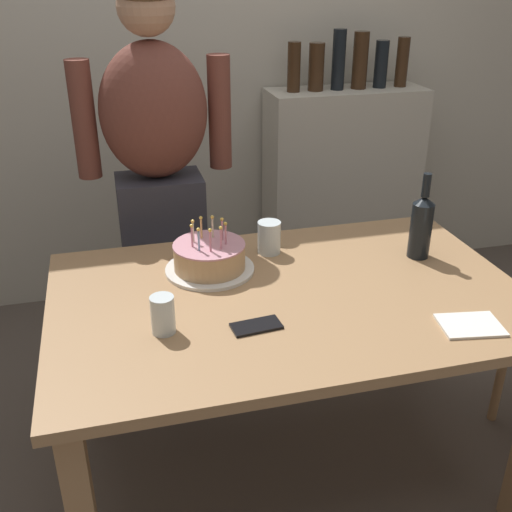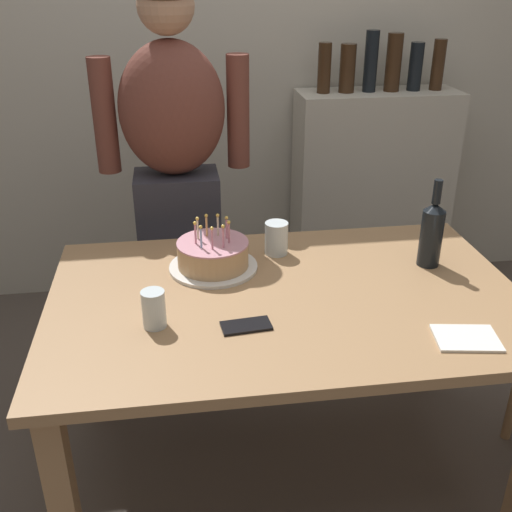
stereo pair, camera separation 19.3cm
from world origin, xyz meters
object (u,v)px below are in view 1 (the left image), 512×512
(water_glass_far, at_px, (269,237))
(napkin_stack, at_px, (470,325))
(birthday_cake, at_px, (209,258))
(person_man_bearded, at_px, (159,188))
(water_glass_near, at_px, (163,315))
(wine_bottle, at_px, (421,225))
(cell_phone, at_px, (256,326))

(water_glass_far, distance_m, napkin_stack, 0.76)
(birthday_cake, xyz_separation_m, water_glass_far, (0.23, 0.09, 0.01))
(person_man_bearded, bearing_deg, water_glass_near, 84.06)
(napkin_stack, bearing_deg, birthday_cake, 141.28)
(water_glass_near, xyz_separation_m, water_glass_far, (0.43, 0.43, 0.00))
(water_glass_far, relative_size, wine_bottle, 0.38)
(water_glass_far, height_order, cell_phone, water_glass_far)
(napkin_stack, bearing_deg, person_man_bearded, 126.55)
(birthday_cake, bearing_deg, cell_phone, -80.42)
(cell_phone, distance_m, napkin_stack, 0.62)
(person_man_bearded, bearing_deg, wine_bottle, 145.58)
(birthday_cake, relative_size, wine_bottle, 0.98)
(water_glass_far, bearing_deg, wine_bottle, -17.82)
(wine_bottle, xyz_separation_m, cell_phone, (-0.68, -0.31, -0.12))
(napkin_stack, xyz_separation_m, person_man_bearded, (-0.77, 1.04, 0.13))
(wine_bottle, relative_size, person_man_bearded, 0.19)
(wine_bottle, xyz_separation_m, person_man_bearded, (-0.85, 0.58, 0.01))
(cell_phone, xyz_separation_m, person_man_bearded, (-0.17, 0.89, 0.13))
(birthday_cake, relative_size, person_man_bearded, 0.18)
(water_glass_far, bearing_deg, napkin_stack, -55.36)
(water_glass_far, relative_size, cell_phone, 0.82)
(water_glass_near, height_order, napkin_stack, water_glass_near)
(water_glass_near, xyz_separation_m, cell_phone, (0.26, -0.04, -0.05))
(birthday_cake, relative_size, water_glass_near, 2.67)
(wine_bottle, bearing_deg, water_glass_near, -164.09)
(water_glass_near, distance_m, water_glass_far, 0.61)
(water_glass_near, bearing_deg, person_man_bearded, 84.06)
(person_man_bearded, bearing_deg, napkin_stack, 126.55)
(wine_bottle, bearing_deg, napkin_stack, -99.43)
(water_glass_near, relative_size, person_man_bearded, 0.07)
(birthday_cake, distance_m, wine_bottle, 0.75)
(water_glass_near, distance_m, cell_phone, 0.27)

